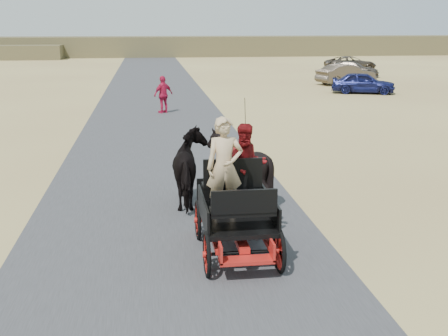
{
  "coord_description": "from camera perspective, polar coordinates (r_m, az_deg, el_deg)",
  "views": [
    {
      "loc": [
        -0.37,
        -9.71,
        4.12
      ],
      "look_at": [
        1.13,
        1.39,
        1.2
      ],
      "focal_mm": 45.0,
      "sensor_mm": 36.0,
      "label": 1
    }
  ],
  "objects": [
    {
      "name": "car_c",
      "position": [
        45.16,
        12.91,
        9.75
      ],
      "size": [
        4.36,
        3.23,
        1.17
      ],
      "primitive_type": "imported",
      "rotation": [
        0.0,
        0.0,
        1.12
      ],
      "color": "brown",
      "rests_on": "ground"
    },
    {
      "name": "pedestrian",
      "position": [
        26.4,
        -6.18,
        7.43
      ],
      "size": [
        1.07,
        0.92,
        1.73
      ],
      "primitive_type": "imported",
      "rotation": [
        0.0,
        0.0,
        3.74
      ],
      "color": "#BC153C",
      "rests_on": "ground"
    },
    {
      "name": "passenger_woman",
      "position": [
        10.59,
        2.33,
        0.32
      ],
      "size": [
        0.77,
        0.6,
        1.58
      ],
      "primitive_type": "imported",
      "color": "#660C0F",
      "rests_on": "carriage"
    },
    {
      "name": "car_a",
      "position": [
        34.72,
        13.96,
        8.4
      ],
      "size": [
        3.98,
        2.65,
        1.26
      ],
      "primitive_type": "imported",
      "rotation": [
        0.0,
        0.0,
        1.22
      ],
      "color": "navy",
      "rests_on": "ground"
    },
    {
      "name": "ground",
      "position": [
        10.56,
        -5.13,
        -8.43
      ],
      "size": [
        140.0,
        140.0,
        0.0
      ],
      "primitive_type": "plane",
      "color": "tan"
    },
    {
      "name": "road",
      "position": [
        10.55,
        -5.13,
        -8.4
      ],
      "size": [
        6.0,
        140.0,
        0.01
      ],
      "primitive_type": "cube",
      "color": "#38383A",
      "rests_on": "ground"
    },
    {
      "name": "car_d",
      "position": [
        51.07,
        12.76,
        10.32
      ],
      "size": [
        4.73,
        2.67,
        1.25
      ],
      "primitive_type": "imported",
      "rotation": [
        0.0,
        0.0,
        1.71
      ],
      "color": "brown",
      "rests_on": "ground"
    },
    {
      "name": "driver_man",
      "position": [
        9.96,
        0.05,
        0.07
      ],
      "size": [
        0.66,
        0.43,
        1.8
      ],
      "primitive_type": "imported",
      "color": "tan",
      "rests_on": "carriage"
    },
    {
      "name": "horse_right",
      "position": [
        13.09,
        1.57,
        0.12
      ],
      "size": [
        1.37,
        1.54,
        1.7
      ],
      "primitive_type": "imported",
      "rotation": [
        0.0,
        0.0,
        3.14
      ],
      "color": "black",
      "rests_on": "ground"
    },
    {
      "name": "horse_left",
      "position": [
        12.96,
        -3.24,
        -0.04
      ],
      "size": [
        0.91,
        2.01,
        1.7
      ],
      "primitive_type": "imported",
      "rotation": [
        0.0,
        0.0,
        3.14
      ],
      "color": "black",
      "rests_on": "ground"
    },
    {
      "name": "car_b",
      "position": [
        39.65,
        12.29,
        9.3
      ],
      "size": [
        4.39,
        2.63,
        1.37
      ],
      "primitive_type": "imported",
      "rotation": [
        0.0,
        0.0,
        1.88
      ],
      "color": "brown",
      "rests_on": "ground"
    },
    {
      "name": "ridge_far",
      "position": [
        71.77,
        -7.57,
        12.14
      ],
      "size": [
        140.0,
        6.0,
        2.4
      ],
      "primitive_type": "cube",
      "color": "brown",
      "rests_on": "ground"
    },
    {
      "name": "carriage",
      "position": [
        10.33,
        1.2,
        -6.74
      ],
      "size": [
        1.3,
        2.4,
        0.72
      ],
      "primitive_type": null,
      "color": "black",
      "rests_on": "ground"
    }
  ]
}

